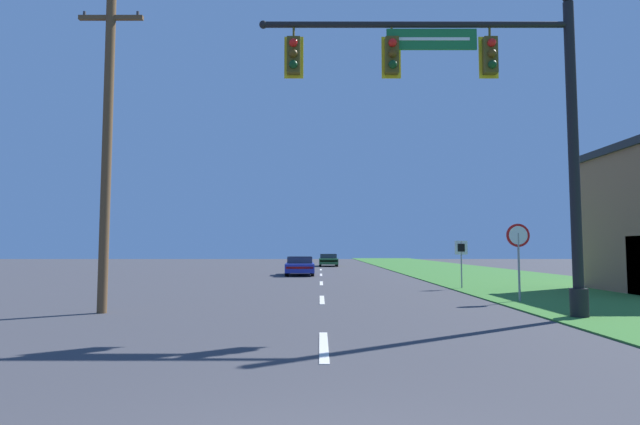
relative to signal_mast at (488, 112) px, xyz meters
name	(u,v)px	position (x,y,z in m)	size (l,w,h in m)	color
grass_verge_right	(479,275)	(6.22, 20.44, -5.21)	(10.00, 110.00, 0.04)	#38752D
road_center_line	(320,283)	(-4.28, 12.44, -5.22)	(0.16, 34.80, 0.01)	silver
signal_mast	(488,112)	(0.00, 0.00, 0.00)	(8.27, 0.47, 8.38)	black
car_ahead	(299,266)	(-5.67, 20.23, -4.62)	(1.99, 4.51, 1.19)	black
far_car	(327,260)	(-3.52, 36.76, -4.62)	(1.82, 4.37, 1.19)	black
stop_sign	(517,244)	(2.13, 3.75, -3.36)	(0.76, 0.07, 2.50)	gray
route_sign_post	(460,253)	(1.78, 9.13, -3.70)	(0.55, 0.06, 2.03)	gray
utility_pole_near	(106,140)	(-10.22, 1.02, -0.52)	(1.80, 0.26, 9.10)	brown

